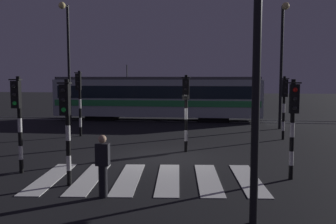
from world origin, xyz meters
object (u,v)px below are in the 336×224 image
traffic_light_corner_near_left (18,110)px  traffic_light_kerb_mid_left (66,116)px  traffic_light_corner_far_left (79,93)px  street_lamp_near_kerb (259,22)px  street_lamp_trackside_right (282,52)px  street_lamp_trackside_left (67,50)px  traffic_light_corner_far_right (284,98)px  tram (157,97)px  traffic_light_median_centre (186,102)px  pedestrian_waiting_at_kerb (103,166)px  traffic_light_corner_near_right (293,114)px

traffic_light_corner_near_left → traffic_light_kerb_mid_left: size_ratio=1.03×
traffic_light_corner_far_left → street_lamp_near_kerb: bearing=-54.8°
street_lamp_trackside_right → street_lamp_trackside_left: bearing=179.5°
traffic_light_corner_near_left → street_lamp_trackside_left: size_ratio=0.41×
traffic_light_corner_near_left → street_lamp_near_kerb: size_ratio=0.48×
traffic_light_corner_far_right → traffic_light_corner_far_left: (-10.84, -0.24, 0.20)m
street_lamp_trackside_left → tram: size_ratio=0.52×
traffic_light_corner_near_left → traffic_light_kerb_mid_left: 2.48m
traffic_light_corner_far_left → street_lamp_trackside_right: street_lamp_trackside_right is taller
traffic_light_median_centre → tram: tram is taller
street_lamp_trackside_right → traffic_light_corner_near_left: bearing=-131.2°
traffic_light_kerb_mid_left → tram: tram is taller
traffic_light_corner_far_left → street_lamp_trackside_left: street_lamp_trackside_left is taller
traffic_light_corner_far_right → traffic_light_corner_far_left: 10.85m
traffic_light_corner_near_left → traffic_light_kerb_mid_left: (2.17, -1.20, -0.06)m
tram → pedestrian_waiting_at_kerb: size_ratio=9.03×
traffic_light_corner_far_left → street_lamp_near_kerb: size_ratio=0.52×
traffic_light_median_centre → traffic_light_corner_near_right: 5.41m
street_lamp_near_kerb → tram: 20.56m
pedestrian_waiting_at_kerb → street_lamp_near_kerb: bearing=-22.8°
traffic_light_corner_far_right → traffic_light_corner_near_right: bearing=-98.2°
traffic_light_corner_near_left → street_lamp_near_kerb: street_lamp_near_kerb is taller
traffic_light_kerb_mid_left → pedestrian_waiting_at_kerb: traffic_light_kerb_mid_left is taller
traffic_light_corner_near_left → traffic_light_corner_far_right: 12.91m
traffic_light_corner_far_right → traffic_light_corner_far_left: traffic_light_corner_far_left is taller
traffic_light_corner_near_right → traffic_light_corner_near_left: bearing=-178.0°
traffic_light_kerb_mid_left → street_lamp_trackside_left: street_lamp_trackside_left is taller
traffic_light_corner_far_left → pedestrian_waiting_at_kerb: bearing=-66.5°
traffic_light_corner_near_right → street_lamp_trackside_right: street_lamp_trackside_right is taller
traffic_light_corner_near_left → street_lamp_trackside_right: 16.25m
traffic_light_corner_far_right → tram: (-7.82, 7.93, -0.42)m
traffic_light_kerb_mid_left → traffic_light_corner_near_right: bearing=12.6°
street_lamp_near_kerb → pedestrian_waiting_at_kerb: (-3.86, 1.62, -3.51)m
traffic_light_median_centre → traffic_light_corner_far_left: bearing=149.6°
traffic_light_median_centre → tram: 12.13m
traffic_light_corner_far_left → traffic_light_corner_near_right: traffic_light_corner_far_left is taller
traffic_light_corner_near_left → traffic_light_corner_near_right: traffic_light_corner_near_left is taller
street_lamp_trackside_right → traffic_light_corner_far_right: bearing=-97.3°
traffic_light_kerb_mid_left → street_lamp_trackside_left: (-5.32, 13.38, 2.87)m
traffic_light_kerb_mid_left → street_lamp_trackside_left: 14.68m
traffic_light_median_centre → street_lamp_trackside_right: street_lamp_trackside_right is taller
street_lamp_trackside_left → pedestrian_waiting_at_kerb: 16.27m
traffic_light_corner_far_left → street_lamp_trackside_left: (-2.36, 4.31, 2.61)m
traffic_light_corner_far_right → tram: 11.14m
traffic_light_corner_far_left → street_lamp_trackside_left: bearing=118.7°
traffic_light_median_centre → street_lamp_near_kerb: bearing=-75.3°
traffic_light_median_centre → street_lamp_trackside_left: size_ratio=0.42×
traffic_light_corner_far_right → traffic_light_median_centre: bearing=-141.5°
traffic_light_corner_near_right → street_lamp_near_kerb: bearing=-111.2°
traffic_light_median_centre → street_lamp_trackside_right: size_ratio=0.44×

